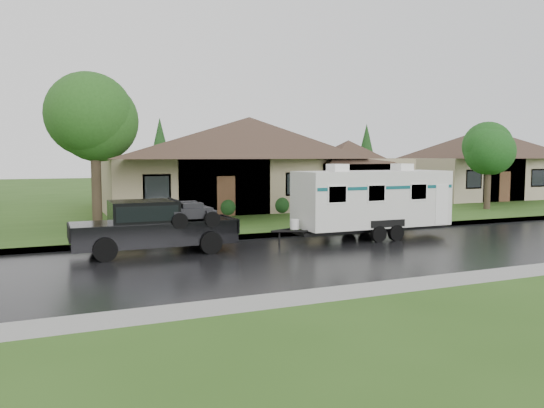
{
  "coord_description": "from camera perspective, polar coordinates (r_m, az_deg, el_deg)",
  "views": [
    {
      "loc": [
        -10.02,
        -17.37,
        3.24
      ],
      "look_at": [
        -1.64,
        2.0,
        1.37
      ],
      "focal_mm": 35.0,
      "sensor_mm": 36.0,
      "label": 1
    }
  ],
  "objects": [
    {
      "name": "curb",
      "position": [
        22.25,
        3.63,
        -3.12
      ],
      "size": [
        140.0,
        0.5,
        0.15
      ],
      "primitive_type": "cube",
      "color": "gray",
      "rests_on": "ground"
    },
    {
      "name": "lawn",
      "position": [
        34.03,
        -6.17,
        -0.3
      ],
      "size": [
        140.0,
        26.0,
        0.15
      ],
      "primitive_type": "cube",
      "color": "#2F531A",
      "rests_on": "ground"
    },
    {
      "name": "tree_right_green",
      "position": [
        34.06,
        22.29,
        5.34
      ],
      "size": [
        3.03,
        3.03,
        5.02
      ],
      "color": "#382B1E",
      "rests_on": "lawn"
    },
    {
      "name": "road",
      "position": [
        18.63,
        9.6,
        -5.0
      ],
      "size": [
        140.0,
        8.0,
        0.01
      ],
      "primitive_type": "cube",
      "color": "black",
      "rests_on": "ground"
    },
    {
      "name": "house_neighbor",
      "position": [
        45.25,
        22.2,
        4.79
      ],
      "size": [
        15.12,
        9.72,
        6.45
      ],
      "color": "tan",
      "rests_on": "lawn"
    },
    {
      "name": "pickup_truck",
      "position": [
        18.27,
        -12.85,
        -2.22
      ],
      "size": [
        5.37,
        2.04,
        1.79
      ],
      "color": "black",
      "rests_on": "ground"
    },
    {
      "name": "ground",
      "position": [
        20.31,
        6.52,
        -4.14
      ],
      "size": [
        140.0,
        140.0,
        0.0
      ],
      "primitive_type": "plane",
      "color": "#2F531A",
      "rests_on": "ground"
    },
    {
      "name": "shrub_row",
      "position": [
        29.36,
        0.87,
        0.01
      ],
      "size": [
        13.6,
        1.0,
        1.0
      ],
      "color": "#143814",
      "rests_on": "lawn"
    },
    {
      "name": "tree_left_green",
      "position": [
        26.17,
        -18.55,
        8.86
      ],
      "size": [
        4.3,
        4.3,
        7.12
      ],
      "color": "#382B1E",
      "rests_on": "lawn"
    },
    {
      "name": "house_main",
      "position": [
        33.55,
        -1.87,
        5.66
      ],
      "size": [
        19.44,
        10.8,
        6.9
      ],
      "color": "tan",
      "rests_on": "lawn"
    },
    {
      "name": "travel_trailer",
      "position": [
        21.6,
        10.71,
        0.57
      ],
      "size": [
        6.63,
        2.33,
        2.97
      ],
      "color": "silver",
      "rests_on": "ground"
    }
  ]
}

